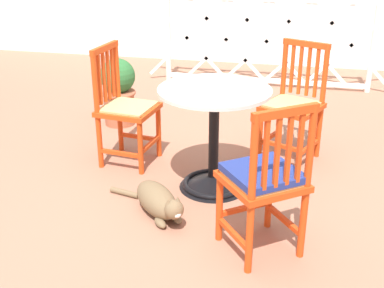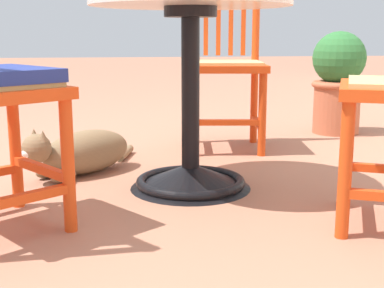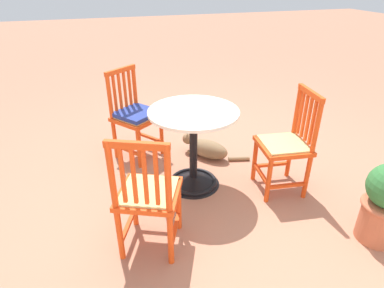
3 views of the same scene
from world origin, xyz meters
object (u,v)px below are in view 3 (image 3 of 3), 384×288
at_px(tabby_cat, 205,148).
at_px(cafe_table, 193,157).
at_px(orange_chair_facing_out, 135,116).
at_px(orange_chair_tucked_in, 286,145).
at_px(orange_chair_near_fence, 148,196).

bearing_deg(tabby_cat, cafe_table, 59.01).
height_order(orange_chair_facing_out, tabby_cat, orange_chair_facing_out).
bearing_deg(cafe_table, orange_chair_facing_out, -59.73).
xyz_separation_m(orange_chair_facing_out, tabby_cat, (-0.67, 0.24, -0.35)).
xyz_separation_m(cafe_table, orange_chair_tucked_in, (-0.74, 0.29, 0.15)).
xyz_separation_m(cafe_table, orange_chair_near_fence, (0.51, 0.63, 0.15)).
distance_m(orange_chair_near_fence, tabby_cat, 1.38).
height_order(orange_chair_near_fence, orange_chair_tucked_in, same).
distance_m(cafe_table, orange_chair_tucked_in, 0.80).
height_order(orange_chair_facing_out, orange_chair_tucked_in, same).
relative_size(orange_chair_near_fence, orange_chair_tucked_in, 1.00).
bearing_deg(cafe_table, tabby_cat, -120.99).
bearing_deg(orange_chair_tucked_in, orange_chair_facing_out, -40.52).
bearing_deg(tabby_cat, orange_chair_tucked_in, 122.37).
bearing_deg(orange_chair_facing_out, cafe_table, 120.27).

